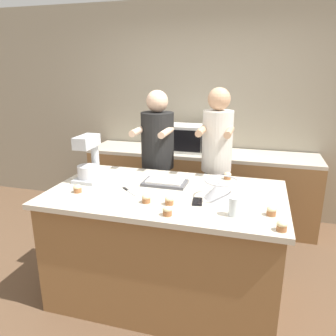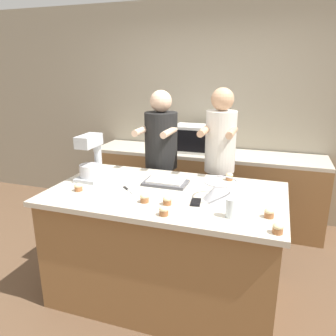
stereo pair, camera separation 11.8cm
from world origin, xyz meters
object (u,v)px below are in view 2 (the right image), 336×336
baking_tray (166,182)px  cupcake_6 (145,198)px  drinking_glass (231,208)px  cupcake_3 (269,213)px  cupcake_5 (278,228)px  cupcake_0 (167,200)px  stand_mixer (91,160)px  knife (129,190)px  mixing_bowl (220,189)px  person_left (161,168)px  person_right (219,170)px  cupcake_4 (78,187)px  microwave_oven (198,139)px  cupcake_1 (229,176)px  cupcake_2 (164,211)px  cell_phone (196,202)px

baking_tray → cupcake_6: size_ratio=5.65×
drinking_glass → cupcake_3: bearing=17.2°
cupcake_5 → cupcake_0: bearing=165.3°
stand_mixer → knife: bearing=-21.4°
mixing_bowl → baking_tray: size_ratio=0.70×
stand_mixer → mixing_bowl: size_ratio=1.55×
person_left → person_right: person_right is taller
stand_mixer → cupcake_5: (1.58, -0.54, -0.14)m
stand_mixer → cupcake_6: size_ratio=6.13×
person_right → baking_tray: 0.70m
cupcake_3 → cupcake_4: 1.47m
microwave_oven → cupcake_4: bearing=-107.8°
mixing_bowl → cupcake_1: size_ratio=3.96×
cupcake_0 → cupcake_2: 0.18m
cupcake_2 → cupcake_4: 0.83m
person_left → stand_mixer: bearing=-121.4°
drinking_glass → cupcake_3: 0.26m
baking_tray → knife: baking_tray is taller
cell_phone → cupcake_6: cupcake_6 is taller
cupcake_5 → cupcake_3: bearing=105.0°
person_left → cupcake_6: (0.24, -1.02, 0.09)m
person_left → person_right: size_ratio=0.98×
person_left → cupcake_0: (0.41, -1.01, 0.09)m
cupcake_2 → cupcake_3: (0.67, 0.19, 0.00)m
cell_phone → cupcake_0: 0.21m
stand_mixer → knife: 0.50m
cupcake_6 → cupcake_2: bearing=-38.8°
baking_tray → cupcake_1: (0.50, 0.28, 0.01)m
person_left → cupcake_3: bearing=-42.0°
person_left → person_right: bearing=-0.1°
cupcake_3 → cupcake_5: bearing=-75.0°
baking_tray → drinking_glass: (0.61, -0.47, 0.05)m
person_right → mixing_bowl: person_right is taller
person_left → cupcake_5: (1.17, -1.21, 0.09)m
person_left → cupcake_2: bearing=-69.5°
mixing_bowl → cupcake_4: bearing=-170.3°
drinking_glass → cupcake_6: bearing=175.2°
stand_mixer → cupcake_0: size_ratio=6.13×
knife → cupcake_3: size_ratio=2.73×
cupcake_2 → cupcake_5: 0.72m
baking_tray → cupcake_2: size_ratio=5.65×
cupcake_1 → cupcake_5: 0.98m
knife → cupcake_2: bearing=-39.4°
baking_tray → cupcake_1: bearing=29.5°
drinking_glass → cupcake_3: (0.24, 0.07, -0.03)m
person_left → mixing_bowl: 1.09m
person_left → person_right: 0.61m
baking_tray → person_left: bearing=113.0°
person_left → drinking_glass: (0.87, -1.08, 0.12)m
microwave_oven → mixing_bowl: bearing=-70.5°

